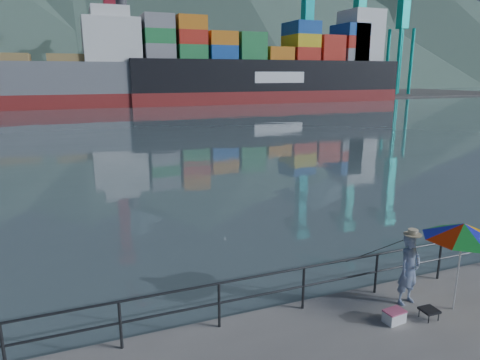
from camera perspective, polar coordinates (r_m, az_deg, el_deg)
name	(u,v)px	position (r m, az deg, el deg)	size (l,w,h in m)	color
harbor_water	(83,92)	(136.06, -20.25, 10.99)	(500.00, 280.00, 0.00)	#4D6267
far_dock	(135,97)	(99.97, -13.80, 10.65)	(200.00, 40.00, 0.40)	#514F4C
guardrail	(263,296)	(9.60, 3.07, -15.13)	(22.00, 0.06, 1.03)	#2D3033
mountains	(158,7)	(219.92, -10.83, 21.72)	(600.00, 332.80, 80.00)	#385147
port_cranes	(237,21)	(96.92, -0.38, 20.42)	(116.00, 28.00, 38.40)	#B20B28
container_stacks	(222,82)	(106.34, -2.36, 12.88)	(58.00, 8.40, 7.80)	gray
fisherman	(409,270)	(10.72, 21.61, -11.04)	(0.61, 0.40, 1.67)	#2D518A
beach_umbrella	(463,231)	(10.51, 27.63, -6.05)	(2.08, 2.08, 2.05)	white
folding_stool	(429,314)	(10.57, 23.88, -15.97)	(0.36, 0.36, 0.23)	black
cooler_bag	(394,317)	(10.17, 19.86, -16.79)	(0.43, 0.29, 0.25)	silver
fishing_rod	(375,282)	(11.78, 17.61, -12.87)	(0.02, 0.02, 2.15)	black
bulk_carrier	(25,80)	(77.21, -26.73, 11.81)	(48.55, 8.40, 14.50)	maroon
container_ship	(277,70)	(85.63, 4.98, 14.44)	(53.53, 8.92, 18.10)	maroon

